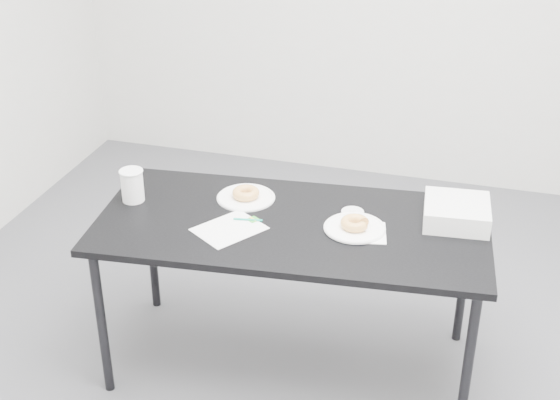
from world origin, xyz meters
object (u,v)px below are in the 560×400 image
(plate_far, at_px, (246,198))
(bakery_box, at_px, (457,212))
(coffee_cup, at_px, (132,185))
(table, at_px, (292,234))
(plate_near, at_px, (355,228))
(donut_far, at_px, (246,193))
(scorecard, at_px, (229,229))
(donut_near, at_px, (355,223))
(pen, at_px, (248,220))

(plate_far, distance_m, bakery_box, 0.90)
(plate_far, bearing_deg, coffee_cup, -161.97)
(table, relative_size, plate_near, 6.66)
(table, distance_m, donut_far, 0.30)
(scorecard, relative_size, donut_near, 2.21)
(plate_near, xyz_separation_m, plate_far, (-0.51, 0.13, -0.00))
(pen, relative_size, donut_far, 1.02)
(scorecard, bearing_deg, plate_far, 127.74)
(coffee_cup, bearing_deg, donut_far, 18.03)
(pen, relative_size, plate_near, 0.48)
(pen, bearing_deg, coffee_cup, 167.19)
(table, height_order, plate_far, plate_far)
(donut_far, distance_m, bakery_box, 0.90)
(coffee_cup, height_order, bakery_box, coffee_cup)
(coffee_cup, bearing_deg, plate_near, 1.02)
(scorecard, bearing_deg, bakery_box, 53.76)
(table, xyz_separation_m, donut_far, (-0.25, 0.15, 0.08))
(scorecard, bearing_deg, donut_far, 127.74)
(plate_far, relative_size, coffee_cup, 1.76)
(pen, xyz_separation_m, donut_far, (-0.07, 0.19, 0.02))
(plate_far, bearing_deg, table, -31.02)
(donut_near, bearing_deg, plate_far, 165.28)
(table, relative_size, donut_far, 14.04)
(donut_far, relative_size, coffee_cup, 0.82)
(donut_far, bearing_deg, bakery_box, 2.78)
(table, relative_size, pen, 13.83)
(table, relative_size, bakery_box, 6.37)
(donut_far, bearing_deg, scorecard, -86.29)
(donut_near, relative_size, donut_far, 0.99)
(plate_near, bearing_deg, table, -176.59)
(coffee_cup, distance_m, bakery_box, 1.38)
(plate_near, height_order, donut_near, donut_near)
(table, distance_m, coffee_cup, 0.72)
(pen, distance_m, coffee_cup, 0.54)
(table, height_order, pen, pen)
(scorecard, distance_m, donut_far, 0.27)
(plate_near, bearing_deg, plate_far, 165.28)
(pen, distance_m, bakery_box, 0.86)
(donut_far, height_order, bakery_box, bakery_box)
(table, height_order, donut_near, donut_near)
(pen, height_order, coffee_cup, coffee_cup)
(plate_far, bearing_deg, donut_far, 0.00)
(donut_near, relative_size, plate_far, 0.46)
(plate_near, bearing_deg, coffee_cup, -178.98)
(donut_near, bearing_deg, coffee_cup, -178.98)
(plate_far, xyz_separation_m, coffee_cup, (-0.46, -0.15, 0.07))
(plate_far, relative_size, donut_far, 2.13)
(pen, relative_size, coffee_cup, 0.84)
(scorecard, xyz_separation_m, bakery_box, (0.88, 0.32, 0.04))
(donut_near, height_order, coffee_cup, coffee_cup)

